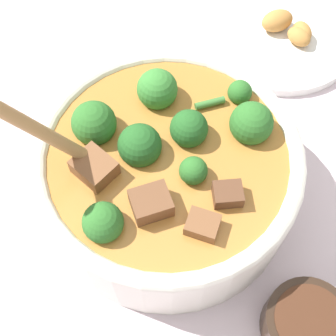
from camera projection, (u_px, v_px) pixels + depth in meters
The scene contains 4 objects.
ground_plane at pixel (168, 193), 0.50m from camera, with size 4.00×4.00×0.00m, color silver.
stew_bowl at pixel (167, 169), 0.46m from camera, with size 0.28×0.26×0.26m.
condiment_bowl at pixel (307, 324), 0.42m from camera, with size 0.08×0.08×0.04m.
food_plate at pixel (280, 33), 0.61m from camera, with size 0.20×0.20×0.04m.
Camera 1 is at (0.12, -0.19, 0.45)m, focal length 50.00 mm.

